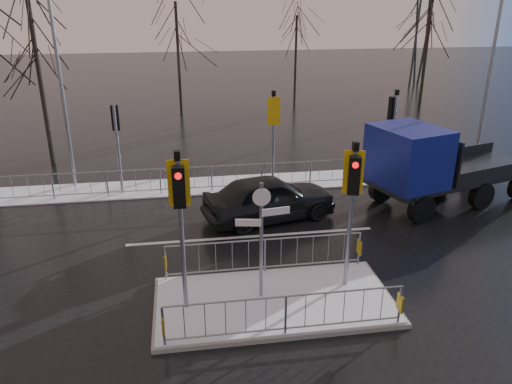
{
  "coord_description": "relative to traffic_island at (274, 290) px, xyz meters",
  "views": [
    {
      "loc": [
        -2.08,
        -10.51,
        7.32
      ],
      "look_at": [
        0.03,
        3.17,
        1.8
      ],
      "focal_mm": 35.0,
      "sensor_mm": 36.0,
      "label": 1
    }
  ],
  "objects": [
    {
      "name": "tree_far_a",
      "position": [
        -1.99,
        21.99,
        4.43
      ],
      "size": [
        3.75,
        3.75,
        7.08
      ],
      "color": "black",
      "rests_on": "ground"
    },
    {
      "name": "lane_markings",
      "position": [
        0.01,
        -0.34,
        -0.39
      ],
      "size": [
        8.0,
        11.38,
        0.01
      ],
      "color": "silver",
      "rests_on": "ground"
    },
    {
      "name": "snow_verge",
      "position": [
        0.01,
        8.59,
        -0.37
      ],
      "size": [
        30.0,
        2.0,
        0.04
      ],
      "primitive_type": "cube",
      "color": "white",
      "rests_on": "ground"
    },
    {
      "name": "flatbed_truck",
      "position": [
        6.56,
        5.28,
        1.25
      ],
      "size": [
        7.08,
        4.25,
        3.09
      ],
      "color": "black",
      "rests_on": "ground"
    },
    {
      "name": "car_far_lane",
      "position": [
        0.81,
        5.1,
        0.39
      ],
      "size": [
        4.91,
        2.87,
        1.57
      ],
      "primitive_type": "imported",
      "rotation": [
        0.0,
        0.0,
        1.8
      ],
      "color": "black",
      "rests_on": "ground"
    },
    {
      "name": "far_kerb_fixtures",
      "position": [
        0.31,
        8.08,
        0.63
      ],
      "size": [
        18.0,
        0.65,
        3.83
      ],
      "color": "gray",
      "rests_on": "ground"
    },
    {
      "name": "traffic_island",
      "position": [
        0.0,
        0.0,
        0.0
      ],
      "size": [
        6.0,
        3.04,
        4.15
      ],
      "color": "slate",
      "rests_on": "ground"
    },
    {
      "name": "street_lamp_right",
      "position": [
        10.58,
        8.49,
        4.0
      ],
      "size": [
        1.25,
        0.18,
        8.0
      ],
      "color": "gray",
      "rests_on": "ground"
    },
    {
      "name": "tree_far_b",
      "position": [
        6.01,
        23.99,
        3.79
      ],
      "size": [
        3.25,
        3.25,
        6.14
      ],
      "color": "black",
      "rests_on": "ground"
    },
    {
      "name": "ground",
      "position": [
        0.01,
        -0.01,
        -0.39
      ],
      "size": [
        120.0,
        120.0,
        0.0
      ],
      "primitive_type": "plane",
      "color": "black",
      "rests_on": "ground"
    },
    {
      "name": "tree_near_b",
      "position": [
        -7.99,
        12.49,
        4.76
      ],
      "size": [
        4.0,
        4.0,
        7.55
      ],
      "color": "black",
      "rests_on": "ground"
    },
    {
      "name": "street_lamp_left",
      "position": [
        -6.42,
        9.49,
        4.1
      ],
      "size": [
        1.25,
        0.18,
        8.2
      ],
      "color": "gray",
      "rests_on": "ground"
    },
    {
      "name": "tree_far_c",
      "position": [
        14.01,
        20.99,
        4.76
      ],
      "size": [
        4.0,
        4.0,
        7.55
      ],
      "color": "black",
      "rests_on": "ground"
    }
  ]
}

